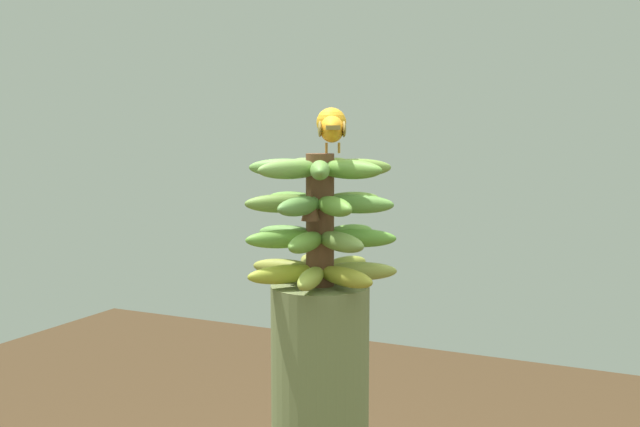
# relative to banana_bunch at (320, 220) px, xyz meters

# --- Properties ---
(banana_bunch) EXTENTS (0.29, 0.30, 0.25)m
(banana_bunch) POSITION_rel_banana_bunch_xyz_m (0.00, 0.00, 0.00)
(banana_bunch) COLOR brown
(banana_bunch) RESTS_ON banana_tree
(perched_bird) EXTENTS (0.11, 0.19, 0.09)m
(perched_bird) POSITION_rel_banana_bunch_xyz_m (-0.00, -0.05, 0.18)
(perched_bird) COLOR #C68933
(perched_bird) RESTS_ON banana_bunch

